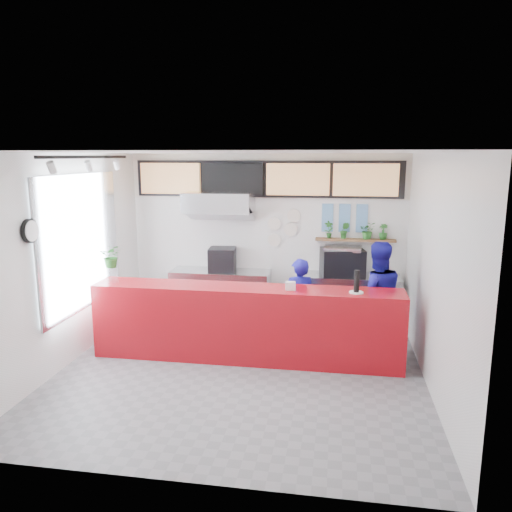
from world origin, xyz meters
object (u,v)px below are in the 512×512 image
Objects in this scene: service_counter at (246,323)px; espresso_machine at (342,262)px; panini_oven at (222,259)px; staff_right at (376,297)px; pepper_mill at (357,281)px; staff_center at (299,303)px.

service_counter is 2.34m from espresso_machine.
panini_oven is 0.64× the size of espresso_machine.
panini_oven reaches higher than service_counter.
pepper_mill is (-0.33, -0.68, 0.41)m from staff_right.
staff_right reaches higher than espresso_machine.
service_counter is at bearing 6.93° from staff_right.
service_counter is at bearing -72.74° from panini_oven.
panini_oven is 0.33× the size of staff_center.
panini_oven is 1.53× the size of pepper_mill.
staff_center is at bearing 141.73° from pepper_mill.
staff_right reaches higher than panini_oven.
pepper_mill is (1.56, -0.06, 0.72)m from service_counter.
espresso_machine is 0.51× the size of staff_center.
panini_oven is 0.27× the size of staff_right.
staff_center is at bearing -129.57° from espresso_machine.
panini_oven is at bearing -57.24° from staff_center.
staff_right is 5.60× the size of pepper_mill.
staff_right is at bearing 64.15° from pepper_mill.
staff_right reaches higher than pepper_mill.
staff_center is at bearing -10.36° from staff_right.
staff_center is at bearing -44.67° from panini_oven.
service_counter is 0.95m from staff_center.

